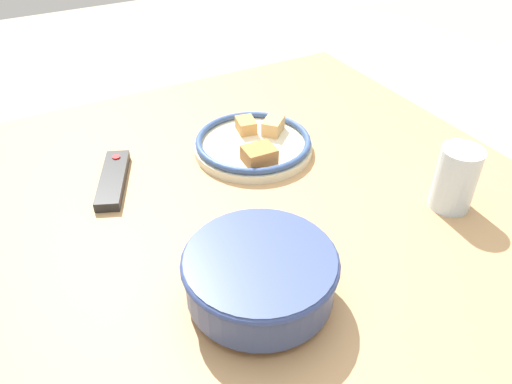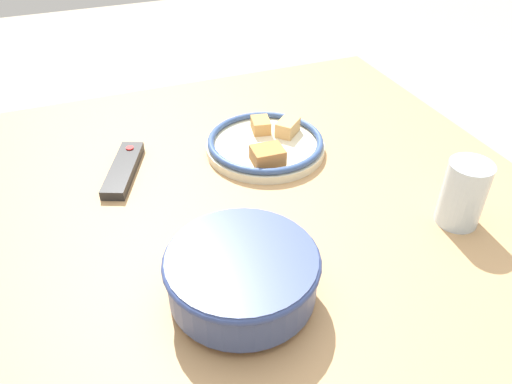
{
  "view_description": "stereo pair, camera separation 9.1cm",
  "coord_description": "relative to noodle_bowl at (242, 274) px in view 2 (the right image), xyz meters",
  "views": [
    {
      "loc": [
        -0.53,
        0.39,
        1.3
      ],
      "look_at": [
        0.11,
        0.05,
        0.76
      ],
      "focal_mm": 35.0,
      "sensor_mm": 36.0,
      "label": 1
    },
    {
      "loc": [
        -0.57,
        0.31,
        1.3
      ],
      "look_at": [
        0.11,
        0.05,
        0.76
      ],
      "focal_mm": 35.0,
      "sensor_mm": 36.0,
      "label": 2
    }
  ],
  "objects": [
    {
      "name": "drinking_glass",
      "position": [
        0.03,
        -0.42,
        0.01
      ],
      "size": [
        0.08,
        0.08,
        0.12
      ],
      "color": "silver",
      "rests_on": "dining_table"
    },
    {
      "name": "noodle_bowl",
      "position": [
        0.0,
        0.0,
        0.0
      ],
      "size": [
        0.23,
        0.23,
        0.09
      ],
      "color": "#384775",
      "rests_on": "dining_table"
    },
    {
      "name": "food_plate",
      "position": [
        0.38,
        -0.19,
        -0.03
      ],
      "size": [
        0.26,
        0.26,
        0.05
      ],
      "color": "beige",
      "rests_on": "dining_table"
    },
    {
      "name": "dining_table",
      "position": [
        0.08,
        -0.14,
        -0.12
      ],
      "size": [
        1.4,
        1.04,
        0.71
      ],
      "color": "tan",
      "rests_on": "ground_plane"
    },
    {
      "name": "tv_remote",
      "position": [
        0.4,
        0.11,
        -0.04
      ],
      "size": [
        0.19,
        0.12,
        0.02
      ],
      "rotation": [
        0.0,
        0.0,
        4.31
      ],
      "color": "black",
      "rests_on": "dining_table"
    }
  ]
}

